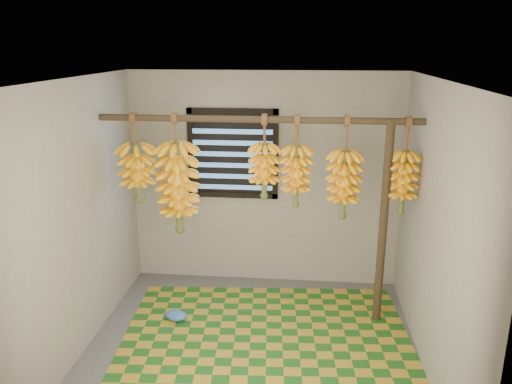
# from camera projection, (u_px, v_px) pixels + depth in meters

# --- Properties ---
(floor) EXTENTS (3.00, 3.00, 0.01)m
(floor) POSITION_uv_depth(u_px,v_px,m) (250.00, 354.00, 4.47)
(floor) COLOR #505050
(floor) RESTS_ON ground
(ceiling) EXTENTS (3.00, 3.00, 0.01)m
(ceiling) POSITION_uv_depth(u_px,v_px,m) (249.00, 80.00, 3.78)
(ceiling) COLOR silver
(ceiling) RESTS_ON wall_back
(wall_back) EXTENTS (3.00, 0.01, 2.40)m
(wall_back) POSITION_uv_depth(u_px,v_px,m) (265.00, 181.00, 5.56)
(wall_back) COLOR gray
(wall_back) RESTS_ON floor
(wall_left) EXTENTS (0.01, 3.00, 2.40)m
(wall_left) POSITION_uv_depth(u_px,v_px,m) (75.00, 222.00, 4.27)
(wall_left) COLOR gray
(wall_left) RESTS_ON floor
(wall_right) EXTENTS (0.01, 3.00, 2.40)m
(wall_right) POSITION_uv_depth(u_px,v_px,m) (436.00, 235.00, 3.98)
(wall_right) COLOR gray
(wall_right) RESTS_ON floor
(window) EXTENTS (1.00, 0.04, 1.00)m
(window) POSITION_uv_depth(u_px,v_px,m) (233.00, 154.00, 5.48)
(window) COLOR black
(window) RESTS_ON wall_back
(hanging_pole) EXTENTS (3.00, 0.06, 0.06)m
(hanging_pole) POSITION_uv_depth(u_px,v_px,m) (258.00, 119.00, 4.56)
(hanging_pole) COLOR #3F2E1E
(hanging_pole) RESTS_ON wall_left
(support_post) EXTENTS (0.08, 0.08, 2.00)m
(support_post) POSITION_uv_depth(u_px,v_px,m) (383.00, 226.00, 4.74)
(support_post) COLOR #3F2E1E
(support_post) RESTS_ON floor
(woven_mat) EXTENTS (2.85, 2.35, 0.01)m
(woven_mat) POSITION_uv_depth(u_px,v_px,m) (266.00, 343.00, 4.62)
(woven_mat) COLOR #1C591A
(woven_mat) RESTS_ON floor
(plastic_bag) EXTENTS (0.26, 0.22, 0.09)m
(plastic_bag) POSITION_uv_depth(u_px,v_px,m) (176.00, 315.00, 4.99)
(plastic_bag) COLOR blue
(plastic_bag) RESTS_ON woven_mat
(banana_bunch_a) EXTENTS (0.36, 0.36, 0.87)m
(banana_bunch_a) POSITION_uv_depth(u_px,v_px,m) (137.00, 172.00, 4.83)
(banana_bunch_a) COLOR brown
(banana_bunch_a) RESTS_ON hanging_pole
(banana_bunch_b) EXTENTS (0.40, 0.40, 1.17)m
(banana_bunch_b) POSITION_uv_depth(u_px,v_px,m) (178.00, 188.00, 4.83)
(banana_bunch_b) COLOR brown
(banana_bunch_b) RESTS_ON hanging_pole
(banana_bunch_c) EXTENTS (0.28, 0.28, 0.80)m
(banana_bunch_c) POSITION_uv_depth(u_px,v_px,m) (264.00, 170.00, 4.70)
(banana_bunch_c) COLOR brown
(banana_bunch_c) RESTS_ON hanging_pole
(banana_bunch_d) EXTENTS (0.29, 0.29, 0.88)m
(banana_bunch_d) POSITION_uv_depth(u_px,v_px,m) (296.00, 176.00, 4.68)
(banana_bunch_d) COLOR brown
(banana_bunch_d) RESTS_ON hanging_pole
(banana_bunch_e) EXTENTS (0.31, 0.31, 0.97)m
(banana_bunch_e) POSITION_uv_depth(u_px,v_px,m) (344.00, 184.00, 4.66)
(banana_bunch_e) COLOR brown
(banana_bunch_e) RESTS_ON hanging_pole
(banana_bunch_f) EXTENTS (0.27, 0.27, 0.91)m
(banana_bunch_f) POSITION_uv_depth(u_px,v_px,m) (403.00, 182.00, 4.59)
(banana_bunch_f) COLOR brown
(banana_bunch_f) RESTS_ON hanging_pole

